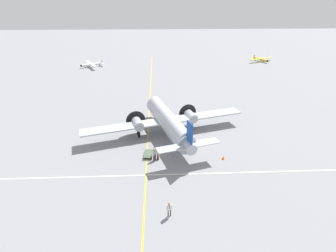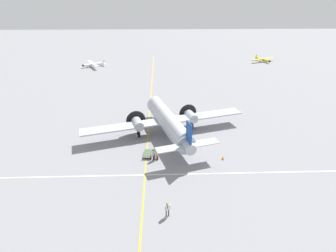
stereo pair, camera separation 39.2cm
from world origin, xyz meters
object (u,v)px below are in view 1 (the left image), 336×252
Objects in this scene: crew_foreground at (169,208)px; traffic_cone at (223,158)px; passenger_boarding at (156,152)px; light_aircraft_distant at (261,59)px; ramp_agent at (154,153)px; light_aircraft_taxiing at (91,64)px; baggage_cart at (148,154)px; suitcase_upright_spare at (152,157)px; airliner_main at (167,120)px; suitcase_near_door at (158,158)px.

traffic_cone is at bearing -137.36° from crew_foreground.
passenger_boarding is at bearing 87.80° from traffic_cone.
light_aircraft_distant is at bearing -24.47° from traffic_cone.
ramp_agent is 0.20× the size of light_aircraft_distant.
light_aircraft_taxiing reaches higher than passenger_boarding.
baggage_cart is at bearing 64.34° from ramp_agent.
light_aircraft_distant reaches higher than baggage_cart.
passenger_boarding reaches higher than suitcase_upright_spare.
light_aircraft_distant is at bearing -2.11° from ramp_agent.
airliner_main is 45.58× the size of suitcase_upright_spare.
light_aircraft_distant is 62.67m from traffic_cone.
ramp_agent is at bearing -56.22° from light_aircraft_distant.
passenger_boarding is 55.06m from light_aircraft_taxiing.
ramp_agent is at bearing 147.64° from airliner_main.
airliner_main reaches higher than suitcase_upright_spare.
passenger_boarding is at bearing -56.05° from light_aircraft_distant.
airliner_main is 7.16m from passenger_boarding.
crew_foreground is at bearing 141.85° from traffic_cone.
traffic_cone is (-51.86, -28.12, -0.57)m from light_aircraft_taxiing.
light_aircraft_taxiing reaches higher than light_aircraft_distant.
ramp_agent reaches higher than suitcase_upright_spare.
passenger_boarding reaches higher than traffic_cone.
airliner_main reaches higher than traffic_cone.
baggage_cart reaches higher than suitcase_upright_spare.
ramp_agent is 0.19× the size of light_aircraft_taxiing.
light_aircraft_taxiing reaches higher than ramp_agent.
ramp_agent is 1.55m from baggage_cart.
passenger_boarding is at bearing -103.44° from suitcase_upright_spare.
passenger_boarding is 1.68m from baggage_cart.
light_aircraft_taxiing is (51.47, 19.66, 0.55)m from suitcase_near_door.
baggage_cart reaches higher than traffic_cone.
traffic_cone is (9.58, -7.52, -0.81)m from crew_foreground.
crew_foreground is 0.99× the size of ramp_agent.
light_aircraft_distant is (55.73, -35.75, 0.49)m from baggage_cart.
suitcase_upright_spare is 0.06× the size of light_aircraft_taxiing.
airliner_main is 14.71× the size of ramp_agent.
passenger_boarding is 0.21× the size of light_aircraft_taxiing.
traffic_cone is at bearing -49.08° from light_aircraft_distant.
crew_foreground is 74.55m from light_aircraft_distant.
passenger_boarding is 3.84× the size of traffic_cone.
light_aircraft_taxiing is (44.71, 21.08, -1.75)m from airliner_main.
crew_foreground is at bearing -174.64° from suitcase_near_door.
suitcase_near_door is 1.62m from baggage_cart.
ramp_agent is (-6.95, 1.98, -1.49)m from airliner_main.
baggage_cart is (0.82, 0.45, 0.02)m from suitcase_upright_spare.
airliner_main is 11.20× the size of baggage_cart.
crew_foreground is at bearing -106.37° from passenger_boarding.
light_aircraft_taxiing is at bearing 20.91° from suitcase_near_door.
suitcase_near_door is (9.96, 0.93, -0.79)m from crew_foreground.
ramp_agent is 9.06m from traffic_cone.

